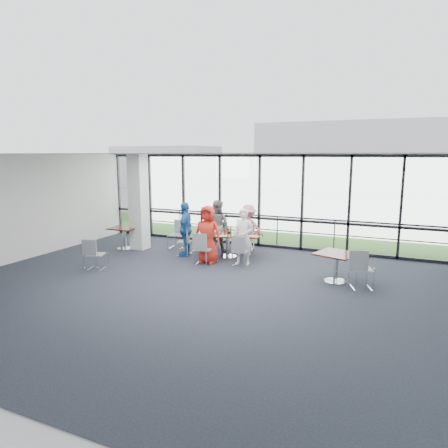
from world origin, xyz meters
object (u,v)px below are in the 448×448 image
at_px(structural_column, 139,202).
at_px(side_table_left, 125,231).
at_px(chair_main_nr, 241,251).
at_px(chair_spare_r, 362,269).
at_px(diner_end, 186,229).
at_px(chair_main_fr, 246,238).
at_px(side_table_right, 336,257).
at_px(main_table, 228,237).
at_px(diner_near_right, 243,237).
at_px(chair_main_end, 184,242).
at_px(diner_far_left, 217,225).
at_px(chair_spare_la, 96,254).
at_px(chair_main_nl, 204,249).
at_px(chair_main_fl, 217,236).
at_px(diner_near_left, 208,234).
at_px(chair_spare_lb, 177,235).
at_px(diner_far_right, 248,228).

height_order(structural_column, side_table_left, structural_column).
relative_size(chair_main_nr, chair_spare_r, 0.92).
bearing_deg(diner_end, chair_main_fr, 120.42).
distance_m(side_table_right, chair_main_nr, 2.77).
xyz_separation_m(main_table, diner_near_right, (0.76, -0.64, 0.20)).
bearing_deg(chair_main_end, structural_column, -114.70).
xyz_separation_m(main_table, side_table_right, (3.48, -1.21, 0.01)).
bearing_deg(structural_column, diner_far_left, 17.96).
height_order(diner_near_right, chair_spare_la, diner_near_right).
distance_m(chair_main_nr, chair_main_fr, 1.87).
distance_m(diner_far_left, chair_main_nr, 2.06).
bearing_deg(chair_main_nl, main_table, 64.04).
relative_size(chair_main_nr, chair_spare_la, 1.03).
relative_size(chair_main_nr, chair_main_fl, 0.97).
xyz_separation_m(chair_main_fr, chair_main_end, (-1.61, -1.37, 0.02)).
distance_m(side_table_left, diner_near_left, 3.40).
bearing_deg(chair_main_fl, chair_spare_la, 36.41).
bearing_deg(side_table_right, diner_end, 170.21).
relative_size(side_table_right, chair_spare_la, 1.34).
distance_m(chair_main_nl, chair_spare_lb, 2.27).
relative_size(chair_main_nr, chair_spare_lb, 0.94).
height_order(main_table, diner_near_left, diner_near_left).
relative_size(chair_main_end, chair_spare_lb, 0.92).
relative_size(chair_main_fl, chair_spare_la, 1.06).
relative_size(diner_far_left, chair_main_fl, 1.87).
bearing_deg(chair_spare_r, structural_column, 150.63).
relative_size(diner_near_left, diner_end, 1.00).
distance_m(diner_far_right, chair_spare_r, 4.54).
relative_size(chair_main_fl, chair_spare_lb, 0.97).
height_order(diner_end, chair_main_nr, diner_end).
relative_size(diner_far_left, diner_far_right, 1.09).
bearing_deg(chair_main_fr, chair_spare_r, 140.25).
xyz_separation_m(side_table_left, diner_far_left, (2.96, 1.08, 0.22)).
bearing_deg(chair_main_nr, diner_far_left, 134.10).
height_order(side_table_left, diner_far_left, diner_far_left).
height_order(side_table_left, chair_main_nr, chair_main_nr).
distance_m(diner_near_right, diner_far_right, 1.66).
height_order(diner_near_left, chair_main_nl, diner_near_left).
relative_size(chair_spare_la, chair_spare_r, 0.90).
bearing_deg(diner_far_left, side_table_left, 18.47).
bearing_deg(side_table_left, diner_end, 1.05).
bearing_deg(diner_far_left, chair_main_fr, -159.29).
relative_size(chair_spare_la, chair_spare_lb, 0.92).
distance_m(side_table_left, side_table_right, 7.16).
xyz_separation_m(diner_end, chair_main_end, (-0.08, 0.04, -0.43)).
height_order(structural_column, chair_main_nl, structural_column).
relative_size(main_table, diner_far_left, 1.26).
height_order(main_table, diner_end, diner_end).
bearing_deg(diner_far_left, chair_main_nl, 100.66).
bearing_deg(diner_far_right, diner_near_left, 61.99).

